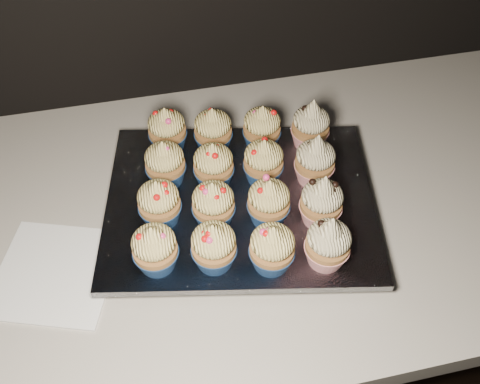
% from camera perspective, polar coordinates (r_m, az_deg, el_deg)
% --- Properties ---
extents(cabinet, '(2.40, 0.60, 0.86)m').
position_cam_1_polar(cabinet, '(1.26, -1.11, -15.03)').
color(cabinet, black).
rests_on(cabinet, ground).
extents(worktop, '(2.44, 0.64, 0.04)m').
position_cam_1_polar(worktop, '(0.88, -1.55, -2.23)').
color(worktop, beige).
rests_on(worktop, cabinet).
extents(napkin, '(0.21, 0.21, 0.00)m').
position_cam_1_polar(napkin, '(0.83, -19.09, -8.13)').
color(napkin, white).
rests_on(napkin, worktop).
extents(baking_tray, '(0.43, 0.36, 0.02)m').
position_cam_1_polar(baking_tray, '(0.84, -0.00, -1.73)').
color(baking_tray, black).
rests_on(baking_tray, worktop).
extents(foil_lining, '(0.46, 0.39, 0.01)m').
position_cam_1_polar(foil_lining, '(0.83, 0.00, -0.99)').
color(foil_lining, silver).
rests_on(foil_lining, baking_tray).
extents(cupcake_0, '(0.06, 0.06, 0.08)m').
position_cam_1_polar(cupcake_0, '(0.73, -9.07, -5.96)').
color(cupcake_0, navy).
rests_on(cupcake_0, foil_lining).
extents(cupcake_1, '(0.06, 0.06, 0.08)m').
position_cam_1_polar(cupcake_1, '(0.73, -2.82, -5.79)').
color(cupcake_1, navy).
rests_on(cupcake_1, foil_lining).
extents(cupcake_2, '(0.06, 0.06, 0.08)m').
position_cam_1_polar(cupcake_2, '(0.72, 3.44, -5.98)').
color(cupcake_2, navy).
rests_on(cupcake_2, foil_lining).
extents(cupcake_3, '(0.06, 0.06, 0.10)m').
position_cam_1_polar(cupcake_3, '(0.73, 9.38, -5.39)').
color(cupcake_3, '#AD1824').
rests_on(cupcake_3, foil_lining).
extents(cupcake_4, '(0.06, 0.06, 0.08)m').
position_cam_1_polar(cupcake_4, '(0.78, -8.61, -1.16)').
color(cupcake_4, navy).
rests_on(cupcake_4, foil_lining).
extents(cupcake_5, '(0.06, 0.06, 0.08)m').
position_cam_1_polar(cupcake_5, '(0.77, -2.86, -1.32)').
color(cupcake_5, navy).
rests_on(cupcake_5, foil_lining).
extents(cupcake_6, '(0.06, 0.06, 0.08)m').
position_cam_1_polar(cupcake_6, '(0.77, 3.08, -1.08)').
color(cupcake_6, navy).
rests_on(cupcake_6, foil_lining).
extents(cupcake_7, '(0.06, 0.06, 0.10)m').
position_cam_1_polar(cupcake_7, '(0.78, 8.69, -1.03)').
color(cupcake_7, '#AD1824').
rests_on(cupcake_7, foil_lining).
extents(cupcake_8, '(0.06, 0.06, 0.08)m').
position_cam_1_polar(cupcake_8, '(0.83, -7.99, 3.02)').
color(cupcake_8, navy).
rests_on(cupcake_8, foil_lining).
extents(cupcake_9, '(0.06, 0.06, 0.08)m').
position_cam_1_polar(cupcake_9, '(0.82, -2.85, 2.85)').
color(cupcake_9, navy).
rests_on(cupcake_9, foil_lining).
extents(cupcake_10, '(0.06, 0.06, 0.08)m').
position_cam_1_polar(cupcake_10, '(0.83, 2.52, 3.23)').
color(cupcake_10, navy).
rests_on(cupcake_10, foil_lining).
extents(cupcake_11, '(0.06, 0.06, 0.10)m').
position_cam_1_polar(cupcake_11, '(0.83, 8.01, 3.32)').
color(cupcake_11, '#AD1824').
rests_on(cupcake_11, foil_lining).
extents(cupcake_12, '(0.06, 0.06, 0.08)m').
position_cam_1_polar(cupcake_12, '(0.88, -7.78, 6.57)').
color(cupcake_12, navy).
rests_on(cupcake_12, foil_lining).
extents(cupcake_13, '(0.06, 0.06, 0.08)m').
position_cam_1_polar(cupcake_13, '(0.88, -2.89, 6.57)').
color(cupcake_13, navy).
rests_on(cupcake_13, foil_lining).
extents(cupcake_14, '(0.06, 0.06, 0.08)m').
position_cam_1_polar(cupcake_14, '(0.88, 2.35, 6.84)').
color(cupcake_14, navy).
rests_on(cupcake_14, foil_lining).
extents(cupcake_15, '(0.06, 0.06, 0.10)m').
position_cam_1_polar(cupcake_15, '(0.89, 7.54, 7.03)').
color(cupcake_15, '#AD1824').
rests_on(cupcake_15, foil_lining).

